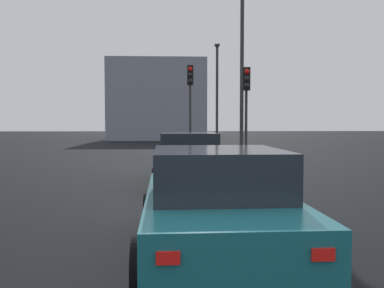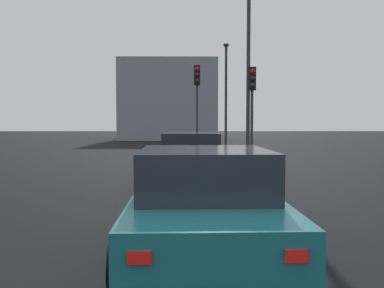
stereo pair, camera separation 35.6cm
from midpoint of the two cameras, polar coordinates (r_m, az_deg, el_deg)
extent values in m
cube|color=black|center=(11.83, 0.58, -2.89)|extent=(4.30, 1.85, 0.64)
cube|color=#1E232B|center=(11.57, 0.63, 0.07)|extent=(1.95, 1.59, 0.60)
cylinder|color=black|center=(13.23, 4.16, -3.41)|extent=(0.64, 0.23, 0.64)
cylinder|color=black|center=(13.17, -3.51, -3.44)|extent=(0.64, 0.23, 0.64)
cylinder|color=black|center=(10.63, 5.66, -5.00)|extent=(0.64, 0.23, 0.64)
cylinder|color=black|center=(10.54, -3.93, -5.05)|extent=(0.64, 0.23, 0.64)
cube|color=red|center=(9.74, 4.87, -3.49)|extent=(0.03, 0.20, 0.11)
cube|color=red|center=(9.67, -2.65, -3.52)|extent=(0.03, 0.20, 0.11)
cube|color=#19606B|center=(5.58, 3.44, -9.72)|extent=(4.16, 1.91, 0.62)
cube|color=#1E232B|center=(5.28, 3.66, -3.85)|extent=(1.89, 1.64, 0.58)
cylinder|color=black|center=(7.00, 9.98, -9.22)|extent=(0.64, 0.23, 0.64)
cylinder|color=black|center=(6.87, -5.27, -9.43)|extent=(0.64, 0.23, 0.64)
cylinder|color=black|center=(4.62, 16.75, -15.78)|extent=(0.64, 0.23, 0.64)
cylinder|color=black|center=(4.42, -7.31, -16.58)|extent=(0.64, 0.23, 0.64)
cube|color=red|center=(3.71, 17.05, -14.64)|extent=(0.03, 0.20, 0.11)
cube|color=red|center=(3.53, -4.34, -15.46)|extent=(0.03, 0.20, 0.11)
cylinder|color=#2D2D30|center=(19.09, 1.24, 2.90)|extent=(0.11, 0.11, 3.52)
cube|color=black|center=(19.15, 1.25, 9.52)|extent=(0.20, 0.28, 0.90)
sphere|color=red|center=(19.07, 1.26, 10.36)|extent=(0.20, 0.20, 0.20)
sphere|color=black|center=(19.04, 1.26, 9.55)|extent=(0.20, 0.20, 0.20)
sphere|color=black|center=(19.01, 1.26, 8.74)|extent=(0.20, 0.20, 0.20)
cylinder|color=#2D2D30|center=(16.39, 8.90, 2.03)|extent=(0.11, 0.11, 3.05)
cube|color=black|center=(16.42, 8.98, 8.94)|extent=(0.22, 0.29, 0.90)
sphere|color=red|center=(16.34, 9.03, 9.92)|extent=(0.20, 0.20, 0.20)
sphere|color=black|center=(16.31, 9.02, 8.98)|extent=(0.20, 0.20, 0.20)
sphere|color=black|center=(16.28, 9.01, 8.03)|extent=(0.20, 0.20, 0.20)
cylinder|color=#2D2D30|center=(25.98, 5.12, 6.21)|extent=(0.16, 0.16, 6.50)
ellipsoid|color=#4C4C51|center=(26.38, 5.16, 13.53)|extent=(0.56, 0.36, 0.24)
cylinder|color=#2D2D30|center=(17.95, 8.40, 11.20)|extent=(0.16, 0.16, 8.73)
cube|color=gray|center=(44.15, -2.96, 5.96)|extent=(8.48, 9.83, 8.12)
camera|label=1|loc=(0.18, -88.99, 0.05)|focal=38.47mm
camera|label=2|loc=(0.18, 91.01, -0.05)|focal=38.47mm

